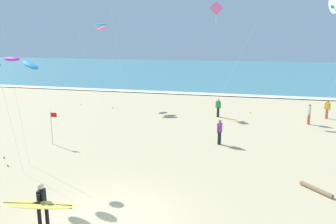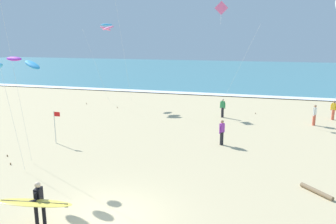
{
  "view_description": "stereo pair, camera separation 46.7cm",
  "coord_description": "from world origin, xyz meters",
  "px_view_note": "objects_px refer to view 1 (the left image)",
  "views": [
    {
      "loc": [
        4.84,
        -10.18,
        6.51
      ],
      "look_at": [
        0.99,
        4.91,
        3.04
      ],
      "focal_mm": 35.58,
      "sensor_mm": 36.0,
      "label": 1
    },
    {
      "loc": [
        5.29,
        -10.06,
        6.51
      ],
      "look_at": [
        0.99,
        4.91,
        3.04
      ],
      "focal_mm": 35.58,
      "sensor_mm": 36.0,
      "label": 2
    }
  ],
  "objects_px": {
    "kite_arc_violet_low": "(12,64)",
    "bystander_white_top": "(309,114)",
    "bystander_green_top": "(218,108)",
    "surfer_lead": "(40,204)",
    "bystander_yellow_top": "(327,109)",
    "kite_diamond_rose_close": "(218,13)",
    "driftwood_log": "(316,189)",
    "bystander_purple_top": "(220,132)",
    "kite_delta_ivory_near": "(334,5)",
    "lifeguard_flag": "(52,125)",
    "kite_arc_cobalt_distant": "(101,27)"
  },
  "relations": [
    {
      "from": "kite_arc_violet_low",
      "to": "bystander_white_top",
      "type": "xyz_separation_m",
      "value": [
        15.04,
        13.71,
        -4.53
      ]
    },
    {
      "from": "bystander_green_top",
      "to": "bystander_white_top",
      "type": "bearing_deg",
      "value": -5.92
    },
    {
      "from": "surfer_lead",
      "to": "bystander_yellow_top",
      "type": "bearing_deg",
      "value": 57.76
    },
    {
      "from": "surfer_lead",
      "to": "kite_diamond_rose_close",
      "type": "relative_size",
      "value": 0.28
    },
    {
      "from": "bystander_yellow_top",
      "to": "driftwood_log",
      "type": "relative_size",
      "value": 1.0
    },
    {
      "from": "bystander_green_top",
      "to": "bystander_purple_top",
      "type": "height_order",
      "value": "same"
    },
    {
      "from": "kite_diamond_rose_close",
      "to": "bystander_white_top",
      "type": "height_order",
      "value": "kite_diamond_rose_close"
    },
    {
      "from": "bystander_green_top",
      "to": "surfer_lead",
      "type": "bearing_deg",
      "value": -102.25
    },
    {
      "from": "kite_delta_ivory_near",
      "to": "bystander_purple_top",
      "type": "relative_size",
      "value": 6.04
    },
    {
      "from": "bystander_yellow_top",
      "to": "bystander_purple_top",
      "type": "height_order",
      "value": "same"
    },
    {
      "from": "lifeguard_flag",
      "to": "driftwood_log",
      "type": "xyz_separation_m",
      "value": [
        14.82,
        -3.01,
        -1.17
      ]
    },
    {
      "from": "kite_delta_ivory_near",
      "to": "kite_arc_violet_low",
      "type": "bearing_deg",
      "value": -136.47
    },
    {
      "from": "kite_arc_violet_low",
      "to": "bystander_yellow_top",
      "type": "distance_m",
      "value": 23.68
    },
    {
      "from": "driftwood_log",
      "to": "kite_diamond_rose_close",
      "type": "bearing_deg",
      "value": 112.38
    },
    {
      "from": "surfer_lead",
      "to": "driftwood_log",
      "type": "xyz_separation_m",
      "value": [
        9.65,
        5.67,
        -0.96
      ]
    },
    {
      "from": "kite_arc_cobalt_distant",
      "to": "kite_diamond_rose_close",
      "type": "xyz_separation_m",
      "value": [
        11.47,
        -1.49,
        1.05
      ]
    },
    {
      "from": "bystander_green_top",
      "to": "lifeguard_flag",
      "type": "xyz_separation_m",
      "value": [
        -9.22,
        -9.99,
        0.45
      ]
    },
    {
      "from": "bystander_green_top",
      "to": "bystander_white_top",
      "type": "distance_m",
      "value": 7.06
    },
    {
      "from": "kite_arc_violet_low",
      "to": "bystander_white_top",
      "type": "bearing_deg",
      "value": 42.35
    },
    {
      "from": "surfer_lead",
      "to": "bystander_purple_top",
      "type": "height_order",
      "value": "surfer_lead"
    },
    {
      "from": "lifeguard_flag",
      "to": "bystander_yellow_top",
      "type": "bearing_deg",
      "value": 32.9
    },
    {
      "from": "kite_diamond_rose_close",
      "to": "bystander_green_top",
      "type": "xyz_separation_m",
      "value": [
        0.49,
        -1.79,
        -7.79
      ]
    },
    {
      "from": "surfer_lead",
      "to": "bystander_purple_top",
      "type": "bearing_deg",
      "value": 66.4
    },
    {
      "from": "kite_diamond_rose_close",
      "to": "driftwood_log",
      "type": "relative_size",
      "value": 6.0
    },
    {
      "from": "bystander_yellow_top",
      "to": "bystander_white_top",
      "type": "xyz_separation_m",
      "value": [
        -1.73,
        -2.37,
        0.0
      ]
    },
    {
      "from": "kite_arc_violet_low",
      "to": "kite_arc_cobalt_distant",
      "type": "height_order",
      "value": "kite_arc_cobalt_distant"
    },
    {
      "from": "kite_arc_violet_low",
      "to": "bystander_green_top",
      "type": "relative_size",
      "value": 3.57
    },
    {
      "from": "kite_arc_violet_low",
      "to": "bystander_purple_top",
      "type": "relative_size",
      "value": 3.57
    },
    {
      "from": "kite_delta_ivory_near",
      "to": "kite_arc_cobalt_distant",
      "type": "bearing_deg",
      "value": 173.94
    },
    {
      "from": "kite_arc_violet_low",
      "to": "driftwood_log",
      "type": "relative_size",
      "value": 3.57
    },
    {
      "from": "bystander_white_top",
      "to": "lifeguard_flag",
      "type": "relative_size",
      "value": 0.76
    },
    {
      "from": "kite_delta_ivory_near",
      "to": "bystander_green_top",
      "type": "height_order",
      "value": "kite_delta_ivory_near"
    },
    {
      "from": "kite_arc_violet_low",
      "to": "kite_arc_cobalt_distant",
      "type": "relative_size",
      "value": 0.72
    },
    {
      "from": "surfer_lead",
      "to": "bystander_yellow_top",
      "type": "distance_m",
      "value": 24.01
    },
    {
      "from": "kite_arc_cobalt_distant",
      "to": "lifeguard_flag",
      "type": "bearing_deg",
      "value": -78.3
    },
    {
      "from": "bystander_purple_top",
      "to": "lifeguard_flag",
      "type": "xyz_separation_m",
      "value": [
        -10.07,
        -2.56,
        0.45
      ]
    },
    {
      "from": "kite_delta_ivory_near",
      "to": "lifeguard_flag",
      "type": "bearing_deg",
      "value": -147.7
    },
    {
      "from": "kite_arc_cobalt_distant",
      "to": "lifeguard_flag",
      "type": "relative_size",
      "value": 3.76
    },
    {
      "from": "bystander_green_top",
      "to": "driftwood_log",
      "type": "xyz_separation_m",
      "value": [
        5.6,
        -13.0,
        -0.72
      ]
    },
    {
      "from": "surfer_lead",
      "to": "kite_arc_cobalt_distant",
      "type": "relative_size",
      "value": 0.34
    },
    {
      "from": "surfer_lead",
      "to": "kite_diamond_rose_close",
      "type": "xyz_separation_m",
      "value": [
        3.56,
        20.46,
        7.55
      ]
    },
    {
      "from": "bystander_white_top",
      "to": "bystander_purple_top",
      "type": "height_order",
      "value": "same"
    },
    {
      "from": "bystander_yellow_top",
      "to": "bystander_white_top",
      "type": "distance_m",
      "value": 2.93
    },
    {
      "from": "bystander_yellow_top",
      "to": "surfer_lead",
      "type": "bearing_deg",
      "value": -122.24
    },
    {
      "from": "bystander_purple_top",
      "to": "bystander_yellow_top",
      "type": "bearing_deg",
      "value": 48.95
    },
    {
      "from": "driftwood_log",
      "to": "surfer_lead",
      "type": "bearing_deg",
      "value": -149.58
    },
    {
      "from": "surfer_lead",
      "to": "kite_arc_violet_low",
      "type": "relative_size",
      "value": 0.47
    },
    {
      "from": "kite_arc_violet_low",
      "to": "bystander_purple_top",
      "type": "height_order",
      "value": "kite_arc_violet_low"
    },
    {
      "from": "bystander_white_top",
      "to": "driftwood_log",
      "type": "xyz_separation_m",
      "value": [
        -1.43,
        -12.27,
        -0.72
      ]
    },
    {
      "from": "kite_delta_ivory_near",
      "to": "bystander_yellow_top",
      "type": "height_order",
      "value": "kite_delta_ivory_near"
    }
  ]
}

